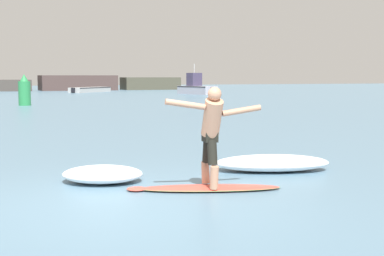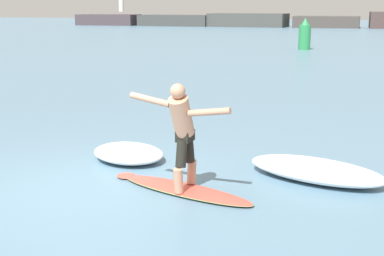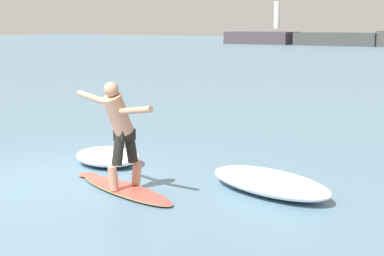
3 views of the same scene
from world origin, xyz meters
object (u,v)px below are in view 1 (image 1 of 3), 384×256
Objects in this scene: surfer at (212,129)px; small_boat_offshore at (196,88)px; fishing_boat_near_jetty at (91,89)px; surfboard at (207,188)px; channel_marker_buoy at (24,91)px.

surfer is 0.28× the size of small_boat_offshore.
small_boat_offshore is at bearing 67.84° from surfer.
surfboard is at bearing -99.48° from fishing_boat_near_jetty.
surfer is 0.82× the size of channel_marker_buoy.
small_boat_offshore is (8.32, -10.82, 0.33)m from fishing_boat_near_jetty.
surfer is 26.79m from channel_marker_buoy.
surfer is at bearing -88.79° from channel_marker_buoy.
surfboard is 1.56× the size of surfer.
fishing_boat_near_jetty is 13.65m from small_boat_offshore.
channel_marker_buoy is (-17.65, -15.17, 0.22)m from small_boat_offshore.
surfboard is 0.44× the size of small_boat_offshore.
channel_marker_buoy reaches higher than surfer.
fishing_boat_near_jetty is at bearing 70.25° from channel_marker_buoy.
surfer reaches higher than surfboard.
channel_marker_buoy is (-0.54, 26.67, 0.83)m from surfboard.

